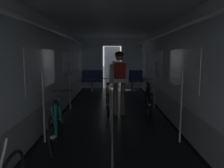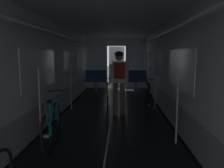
{
  "view_description": "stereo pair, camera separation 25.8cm",
  "coord_description": "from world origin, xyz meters",
  "px_view_note": "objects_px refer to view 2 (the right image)",
  "views": [
    {
      "loc": [
        -0.01,
        -1.94,
        1.64
      ],
      "look_at": [
        0.0,
        4.04,
        0.85
      ],
      "focal_mm": 35.9,
      "sensor_mm": 36.0,
      "label": 1
    },
    {
      "loc": [
        0.25,
        -1.93,
        1.64
      ],
      "look_at": [
        0.0,
        4.04,
        0.85
      ],
      "focal_mm": 35.9,
      "sensor_mm": 36.0,
      "label": 2
    }
  ],
  "objects_px": {
    "bench_seat_far_right": "(136,79)",
    "person_cyclist_aisle": "(119,76)",
    "bicycle_teal": "(52,124)",
    "bicycle_black": "(149,100)",
    "bench_seat_far_left": "(96,78)",
    "bicycle_orange_in_aisle": "(108,99)"
  },
  "relations": [
    {
      "from": "bench_seat_far_right",
      "to": "person_cyclist_aisle",
      "type": "distance_m",
      "value": 4.14
    },
    {
      "from": "bicycle_black",
      "to": "bicycle_teal",
      "type": "distance_m",
      "value": 3.07
    },
    {
      "from": "bench_seat_far_right",
      "to": "bicycle_orange_in_aisle",
      "type": "height_order",
      "value": "bench_seat_far_right"
    },
    {
      "from": "bicycle_teal",
      "to": "bicycle_black",
      "type": "bearing_deg",
      "value": 48.58
    },
    {
      "from": "bicycle_teal",
      "to": "person_cyclist_aisle",
      "type": "bearing_deg",
      "value": 59.64
    },
    {
      "from": "bench_seat_far_left",
      "to": "person_cyclist_aisle",
      "type": "distance_m",
      "value": 4.23
    },
    {
      "from": "bench_seat_far_right",
      "to": "bicycle_teal",
      "type": "xyz_separation_m",
      "value": [
        -1.9,
        -6.09,
        -0.18
      ]
    },
    {
      "from": "bench_seat_far_left",
      "to": "bench_seat_far_right",
      "type": "distance_m",
      "value": 1.8
    },
    {
      "from": "bicycle_black",
      "to": "bicycle_teal",
      "type": "height_order",
      "value": "bicycle_black"
    },
    {
      "from": "bench_seat_far_left",
      "to": "bicycle_orange_in_aisle",
      "type": "bearing_deg",
      "value": -78.52
    },
    {
      "from": "bicycle_teal",
      "to": "bicycle_orange_in_aisle",
      "type": "bearing_deg",
      "value": 69.27
    },
    {
      "from": "bicycle_black",
      "to": "person_cyclist_aisle",
      "type": "height_order",
      "value": "person_cyclist_aisle"
    },
    {
      "from": "bicycle_black",
      "to": "bicycle_teal",
      "type": "relative_size",
      "value": 1.0
    },
    {
      "from": "bench_seat_far_left",
      "to": "bicycle_teal",
      "type": "bearing_deg",
      "value": -90.98
    },
    {
      "from": "bicycle_teal",
      "to": "person_cyclist_aisle",
      "type": "height_order",
      "value": "person_cyclist_aisle"
    },
    {
      "from": "person_cyclist_aisle",
      "to": "bicycle_orange_in_aisle",
      "type": "relative_size",
      "value": 1.02
    },
    {
      "from": "bicycle_orange_in_aisle",
      "to": "bench_seat_far_left",
      "type": "bearing_deg",
      "value": 101.48
    },
    {
      "from": "person_cyclist_aisle",
      "to": "bench_seat_far_left",
      "type": "bearing_deg",
      "value": 105.08
    },
    {
      "from": "bench_seat_far_left",
      "to": "person_cyclist_aisle",
      "type": "bearing_deg",
      "value": -74.92
    },
    {
      "from": "bicycle_black",
      "to": "person_cyclist_aisle",
      "type": "bearing_deg",
      "value": -162.62
    },
    {
      "from": "bench_seat_far_left",
      "to": "bicycle_teal",
      "type": "relative_size",
      "value": 0.58
    },
    {
      "from": "bicycle_black",
      "to": "bicycle_orange_in_aisle",
      "type": "relative_size",
      "value": 1.0
    }
  ]
}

